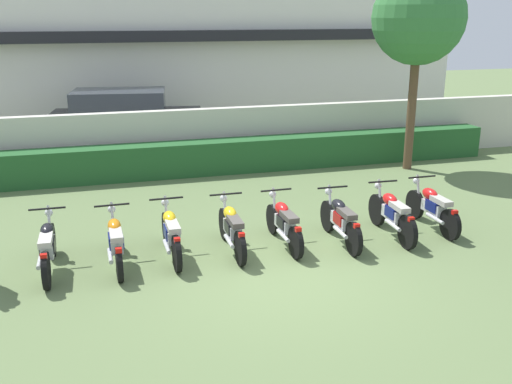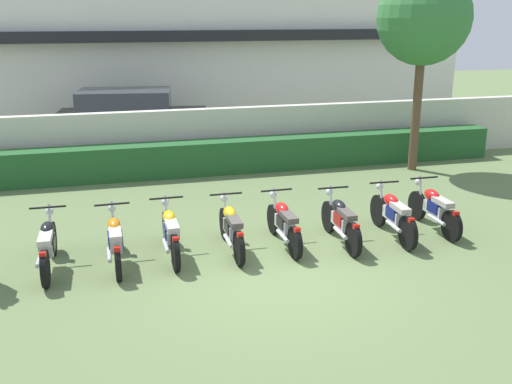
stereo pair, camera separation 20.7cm
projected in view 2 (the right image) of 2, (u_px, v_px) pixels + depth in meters
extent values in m
plane|color=#607547|center=(278.00, 274.00, 9.59)|extent=(60.00, 60.00, 0.00)
cube|color=white|center=(166.00, 41.00, 22.63)|extent=(21.70, 6.00, 6.10)
cube|color=black|center=(177.00, 36.00, 19.54)|extent=(18.23, 0.50, 0.36)
cube|color=beige|center=(202.00, 138.00, 16.01)|extent=(20.61, 0.30, 1.62)
cube|color=#235628|center=(207.00, 157.00, 15.48)|extent=(16.49, 0.70, 0.87)
cube|color=black|center=(133.00, 128.00, 17.87)|extent=(4.72, 2.49, 1.00)
cube|color=#2D333D|center=(125.00, 101.00, 17.61)|extent=(2.92, 2.08, 0.65)
cylinder|color=black|center=(186.00, 133.00, 19.03)|extent=(0.70, 0.32, 0.68)
cylinder|color=black|center=(185.00, 146.00, 17.28)|extent=(0.70, 0.32, 0.68)
cylinder|color=black|center=(87.00, 136.00, 18.70)|extent=(0.70, 0.32, 0.68)
cylinder|color=black|center=(76.00, 148.00, 16.94)|extent=(0.70, 0.32, 0.68)
cylinder|color=brown|center=(416.00, 112.00, 15.55)|extent=(0.23, 0.23, 3.14)
sphere|color=#387A3D|center=(424.00, 18.00, 14.84)|extent=(2.40, 2.40, 2.40)
cylinder|color=black|center=(52.00, 238.00, 10.30)|extent=(0.10, 0.60, 0.60)
cylinder|color=black|center=(45.00, 269.00, 9.08)|extent=(0.10, 0.60, 0.60)
cube|color=silver|center=(48.00, 245.00, 9.60)|extent=(0.21, 0.60, 0.22)
ellipsoid|color=black|center=(47.00, 229.00, 9.69)|extent=(0.23, 0.44, 0.22)
cube|color=beige|center=(45.00, 239.00, 9.33)|extent=(0.21, 0.52, 0.10)
cube|color=red|center=(43.00, 255.00, 8.91)|extent=(0.10, 0.08, 0.08)
cylinder|color=silver|center=(50.00, 223.00, 10.13)|extent=(0.05, 0.23, 0.65)
cylinder|color=black|center=(48.00, 207.00, 9.95)|extent=(0.60, 0.05, 0.04)
sphere|color=silver|center=(50.00, 211.00, 10.18)|extent=(0.14, 0.14, 0.14)
cylinder|color=silver|center=(39.00, 259.00, 9.38)|extent=(0.08, 0.55, 0.07)
cube|color=black|center=(47.00, 244.00, 9.54)|extent=(0.25, 0.36, 0.20)
cylinder|color=black|center=(114.00, 235.00, 10.51)|extent=(0.10, 0.57, 0.57)
cylinder|color=black|center=(118.00, 263.00, 9.33)|extent=(0.10, 0.57, 0.57)
cube|color=silver|center=(115.00, 241.00, 9.83)|extent=(0.21, 0.60, 0.22)
ellipsoid|color=orange|center=(114.00, 225.00, 9.92)|extent=(0.23, 0.44, 0.22)
cube|color=#B2ADA3|center=(115.00, 234.00, 9.56)|extent=(0.21, 0.52, 0.10)
cube|color=red|center=(117.00, 249.00, 9.15)|extent=(0.10, 0.08, 0.08)
cylinder|color=silver|center=(113.00, 220.00, 10.34)|extent=(0.05, 0.23, 0.65)
cylinder|color=black|center=(112.00, 204.00, 10.16)|extent=(0.60, 0.05, 0.04)
sphere|color=silver|center=(112.00, 208.00, 10.39)|extent=(0.14, 0.14, 0.14)
cylinder|color=silver|center=(109.00, 255.00, 9.61)|extent=(0.08, 0.55, 0.07)
cube|color=navy|center=(115.00, 239.00, 9.77)|extent=(0.25, 0.36, 0.20)
cylinder|color=black|center=(167.00, 228.00, 10.78)|extent=(0.09, 0.61, 0.61)
cylinder|color=black|center=(176.00, 253.00, 9.66)|extent=(0.09, 0.61, 0.61)
cube|color=silver|center=(171.00, 233.00, 10.13)|extent=(0.20, 0.60, 0.22)
ellipsoid|color=yellow|center=(169.00, 217.00, 10.22)|extent=(0.22, 0.44, 0.22)
cube|color=#B2ADA3|center=(172.00, 226.00, 9.85)|extent=(0.20, 0.52, 0.10)
cube|color=red|center=(176.00, 240.00, 9.48)|extent=(0.10, 0.08, 0.08)
cylinder|color=silver|center=(166.00, 213.00, 10.60)|extent=(0.05, 0.23, 0.65)
cylinder|color=black|center=(166.00, 198.00, 10.42)|extent=(0.60, 0.04, 0.04)
sphere|color=silver|center=(165.00, 202.00, 10.65)|extent=(0.14, 0.14, 0.14)
cylinder|color=silver|center=(166.00, 246.00, 9.90)|extent=(0.07, 0.55, 0.07)
cube|color=navy|center=(171.00, 231.00, 10.07)|extent=(0.24, 0.36, 0.20)
cylinder|color=black|center=(225.00, 223.00, 11.04)|extent=(0.09, 0.60, 0.60)
cylinder|color=black|center=(239.00, 248.00, 9.88)|extent=(0.09, 0.60, 0.60)
cube|color=silver|center=(232.00, 228.00, 10.37)|extent=(0.21, 0.60, 0.22)
ellipsoid|color=yellow|center=(230.00, 213.00, 10.46)|extent=(0.22, 0.44, 0.22)
cube|color=#4C4742|center=(235.00, 222.00, 10.09)|extent=(0.20, 0.52, 0.10)
cube|color=red|center=(240.00, 235.00, 9.70)|extent=(0.10, 0.08, 0.08)
cylinder|color=silver|center=(225.00, 209.00, 10.86)|extent=(0.05, 0.23, 0.65)
cylinder|color=black|center=(226.00, 194.00, 10.68)|extent=(0.60, 0.04, 0.04)
sphere|color=silver|center=(224.00, 198.00, 10.91)|extent=(0.14, 0.14, 0.14)
cylinder|color=silver|center=(228.00, 241.00, 10.14)|extent=(0.07, 0.55, 0.07)
cube|color=black|center=(232.00, 227.00, 10.30)|extent=(0.24, 0.36, 0.20)
cylinder|color=black|center=(273.00, 219.00, 11.29)|extent=(0.10, 0.58, 0.58)
cylinder|color=black|center=(295.00, 243.00, 10.13)|extent=(0.10, 0.58, 0.58)
cube|color=silver|center=(285.00, 224.00, 10.62)|extent=(0.21, 0.60, 0.22)
ellipsoid|color=red|center=(282.00, 209.00, 10.71)|extent=(0.23, 0.44, 0.22)
cube|color=#4C4742|center=(289.00, 217.00, 10.35)|extent=(0.21, 0.52, 0.10)
cube|color=red|center=(297.00, 230.00, 9.96)|extent=(0.10, 0.08, 0.08)
cylinder|color=silver|center=(275.00, 205.00, 11.12)|extent=(0.05, 0.23, 0.65)
cylinder|color=black|center=(277.00, 190.00, 10.94)|extent=(0.60, 0.05, 0.04)
sphere|color=silver|center=(273.00, 194.00, 11.16)|extent=(0.14, 0.14, 0.14)
cylinder|color=silver|center=(283.00, 236.00, 10.40)|extent=(0.08, 0.55, 0.07)
cube|color=black|center=(286.00, 222.00, 10.56)|extent=(0.25, 0.36, 0.20)
cylinder|color=black|center=(329.00, 217.00, 11.39)|extent=(0.11, 0.61, 0.61)
cylinder|color=black|center=(353.00, 240.00, 10.23)|extent=(0.11, 0.61, 0.61)
cube|color=silver|center=(342.00, 221.00, 10.72)|extent=(0.22, 0.61, 0.22)
ellipsoid|color=black|center=(339.00, 206.00, 10.81)|extent=(0.23, 0.45, 0.22)
cube|color=#4C4742|center=(347.00, 214.00, 10.44)|extent=(0.21, 0.53, 0.10)
cube|color=red|center=(356.00, 227.00, 10.05)|extent=(0.10, 0.08, 0.08)
cylinder|color=silver|center=(331.00, 202.00, 11.21)|extent=(0.06, 0.23, 0.65)
cylinder|color=black|center=(333.00, 188.00, 11.03)|extent=(0.60, 0.05, 0.04)
sphere|color=silver|center=(329.00, 192.00, 11.26)|extent=(0.14, 0.14, 0.14)
cylinder|color=silver|center=(340.00, 233.00, 10.50)|extent=(0.08, 0.55, 0.07)
cube|color=#A51414|center=(343.00, 219.00, 10.66)|extent=(0.25, 0.37, 0.20)
cylinder|color=black|center=(378.00, 210.00, 11.70)|extent=(0.12, 0.64, 0.63)
cylinder|color=black|center=(408.00, 233.00, 10.50)|extent=(0.12, 0.64, 0.63)
cube|color=silver|center=(394.00, 215.00, 11.01)|extent=(0.22, 0.61, 0.22)
ellipsoid|color=red|center=(391.00, 200.00, 11.10)|extent=(0.24, 0.45, 0.22)
cube|color=#B2ADA3|center=(400.00, 208.00, 10.74)|extent=(0.22, 0.53, 0.10)
cube|color=red|center=(412.00, 220.00, 10.33)|extent=(0.10, 0.08, 0.08)
cylinder|color=silver|center=(381.00, 197.00, 11.53)|extent=(0.06, 0.23, 0.65)
cylinder|color=black|center=(384.00, 182.00, 11.35)|extent=(0.60, 0.06, 0.04)
sphere|color=silver|center=(380.00, 186.00, 11.58)|extent=(0.14, 0.14, 0.14)
cylinder|color=silver|center=(393.00, 226.00, 10.79)|extent=(0.09, 0.55, 0.07)
cube|color=navy|center=(395.00, 213.00, 10.95)|extent=(0.25, 0.37, 0.20)
cylinder|color=black|center=(417.00, 205.00, 12.07)|extent=(0.09, 0.60, 0.60)
cylinder|color=black|center=(452.00, 226.00, 10.90)|extent=(0.09, 0.60, 0.60)
cube|color=silver|center=(435.00, 209.00, 11.40)|extent=(0.20, 0.60, 0.22)
ellipsoid|color=red|center=(432.00, 195.00, 11.49)|extent=(0.22, 0.44, 0.22)
cube|color=#B2ADA3|center=(443.00, 202.00, 11.12)|extent=(0.20, 0.52, 0.10)
cube|color=red|center=(456.00, 214.00, 10.73)|extent=(0.10, 0.08, 0.08)
cylinder|color=silver|center=(421.00, 192.00, 11.90)|extent=(0.05, 0.23, 0.65)
cylinder|color=black|center=(424.00, 178.00, 11.72)|extent=(0.60, 0.04, 0.04)
sphere|color=silver|center=(419.00, 182.00, 11.94)|extent=(0.14, 0.14, 0.14)
cylinder|color=silver|center=(436.00, 220.00, 11.18)|extent=(0.07, 0.55, 0.07)
cube|color=navy|center=(437.00, 207.00, 11.34)|extent=(0.24, 0.36, 0.20)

